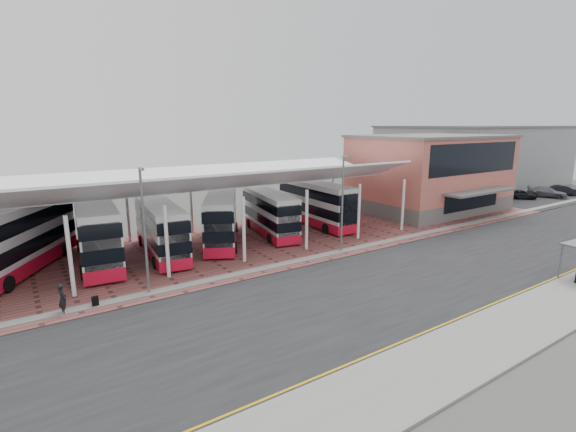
# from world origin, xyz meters

# --- Properties ---
(ground) EXTENTS (140.00, 140.00, 0.00)m
(ground) POSITION_xyz_m (0.00, 0.00, 0.00)
(ground) COLOR #41433F
(road) EXTENTS (120.00, 14.00, 0.02)m
(road) POSITION_xyz_m (0.00, -1.00, 0.01)
(road) COLOR black
(road) RESTS_ON ground
(forecourt) EXTENTS (72.00, 16.00, 0.06)m
(forecourt) POSITION_xyz_m (2.00, 13.00, 0.03)
(forecourt) COLOR brown
(forecourt) RESTS_ON ground
(sidewalk) EXTENTS (120.00, 4.00, 0.14)m
(sidewalk) POSITION_xyz_m (0.00, -9.00, 0.07)
(sidewalk) COLOR slate
(sidewalk) RESTS_ON ground
(north_kerb) EXTENTS (120.00, 0.80, 0.14)m
(north_kerb) POSITION_xyz_m (0.00, 6.20, 0.07)
(north_kerb) COLOR slate
(north_kerb) RESTS_ON ground
(carpark_surface) EXTENTS (22.00, 10.00, 0.08)m
(carpark_surface) POSITION_xyz_m (44.00, 10.00, 0.04)
(carpark_surface) COLOR black
(carpark_surface) RESTS_ON ground
(yellow_line_near) EXTENTS (120.00, 0.12, 0.01)m
(yellow_line_near) POSITION_xyz_m (0.00, -7.00, 0.03)
(yellow_line_near) COLOR #C09106
(yellow_line_near) RESTS_ON road
(yellow_line_far) EXTENTS (120.00, 0.12, 0.01)m
(yellow_line_far) POSITION_xyz_m (0.00, -6.70, 0.03)
(yellow_line_far) COLOR #C09106
(yellow_line_far) RESTS_ON road
(canopy) EXTENTS (37.00, 11.63, 7.07)m
(canopy) POSITION_xyz_m (-6.00, 13.94, 5.80)
(canopy) COLOR white
(canopy) RESTS_ON ground
(terminal) EXTENTS (18.40, 14.40, 9.25)m
(terminal) POSITION_xyz_m (23.00, 13.92, 4.66)
(terminal) COLOR #5D5A57
(terminal) RESTS_ON ground
(warehouse) EXTENTS (30.50, 20.50, 10.25)m
(warehouse) POSITION_xyz_m (48.00, 24.00, 5.15)
(warehouse) COLOR gray
(warehouse) RESTS_ON ground
(lamp_west) EXTENTS (0.16, 0.90, 8.07)m
(lamp_west) POSITION_xyz_m (-14.00, 6.27, 4.36)
(lamp_west) COLOR slate
(lamp_west) RESTS_ON ground
(lamp_east) EXTENTS (0.16, 0.90, 8.07)m
(lamp_east) POSITION_xyz_m (2.00, 6.27, 4.36)
(lamp_east) COLOR slate
(lamp_east) RESTS_ON ground
(bus_0) EXTENTS (8.53, 11.64, 4.92)m
(bus_0) POSITION_xyz_m (-20.60, 15.47, 2.51)
(bus_0) COLOR silver
(bus_0) RESTS_ON forecourt
(bus_1) EXTENTS (3.83, 11.72, 4.74)m
(bus_1) POSITION_xyz_m (-15.44, 14.75, 2.42)
(bus_1) COLOR silver
(bus_1) RESTS_ON forecourt
(bus_2) EXTENTS (3.47, 10.56, 4.27)m
(bus_2) POSITION_xyz_m (-10.77, 13.93, 2.18)
(bus_2) COLOR silver
(bus_2) RESTS_ON forecourt
(bus_3) EXTENTS (7.18, 10.70, 4.44)m
(bus_3) POSITION_xyz_m (-5.13, 14.42, 2.27)
(bus_3) COLOR silver
(bus_3) RESTS_ON forecourt
(bus_4) EXTENTS (4.19, 10.27, 4.13)m
(bus_4) POSITION_xyz_m (-0.01, 14.57, 2.11)
(bus_4) COLOR silver
(bus_4) RESTS_ON forecourt
(bus_5) EXTENTS (3.19, 11.17, 4.56)m
(bus_5) POSITION_xyz_m (6.05, 15.03, 2.32)
(bus_5) COLOR silver
(bus_5) RESTS_ON forecourt
(pedestrian) EXTENTS (0.58, 0.74, 1.79)m
(pedestrian) POSITION_xyz_m (-18.84, 6.07, 0.96)
(pedestrian) COLOR black
(pedestrian) RESTS_ON forecourt
(suitcase) EXTENTS (0.36, 0.26, 0.62)m
(suitcase) POSITION_xyz_m (-17.18, 6.07, 0.37)
(suitcase) COLOR black
(suitcase) RESTS_ON forecourt
(carpark_car_a) EXTENTS (3.84, 4.02, 1.35)m
(carpark_car_a) POSITION_xyz_m (39.84, 11.06, 0.76)
(carpark_car_a) COLOR black
(carpark_car_a) RESTS_ON carpark_surface
(carpark_car_b) EXTENTS (3.83, 5.54, 1.49)m
(carpark_car_b) POSITION_xyz_m (44.52, 9.74, 0.83)
(carpark_car_b) COLOR #56585F
(carpark_car_b) RESTS_ON carpark_surface
(carpark_car_c) EXTENTS (4.24, 4.22, 1.46)m
(carpark_car_c) POSITION_xyz_m (48.49, 9.25, 0.81)
(carpark_car_c) COLOR black
(carpark_car_c) RESTS_ON carpark_surface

